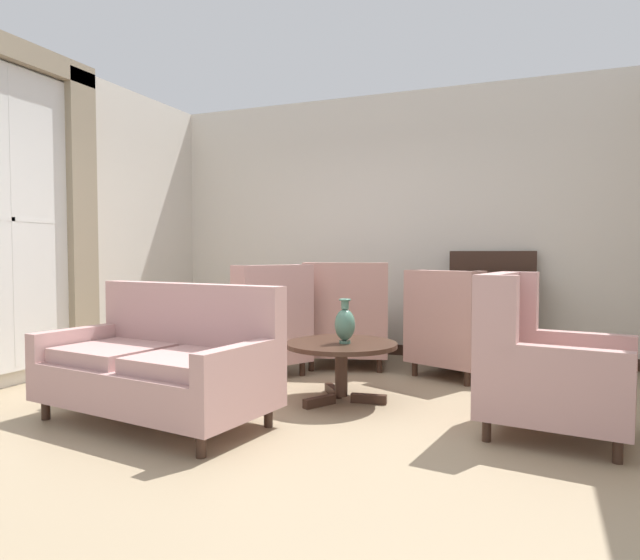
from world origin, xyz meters
name	(u,v)px	position (x,y,z in m)	size (l,w,h in m)	color
ground	(300,413)	(0.00, 0.00, 0.00)	(7.64, 7.64, 0.00)	#9E896B
wall_back	(390,225)	(0.00, 2.62, 1.50)	(5.62, 0.08, 3.01)	silver
wall_left	(88,221)	(-2.73, 0.78, 1.50)	(0.08, 3.66, 3.01)	silver
baseboard_back	(388,349)	(0.00, 2.56, 0.06)	(5.46, 0.03, 0.12)	#382319
window_with_curtains	(13,201)	(-2.63, -0.17, 1.63)	(0.12, 1.82, 2.95)	silver
coffee_table	(341,353)	(0.18, 0.41, 0.39)	(0.88, 0.88, 0.47)	#382319
porcelain_vase	(345,324)	(0.22, 0.38, 0.62)	(0.16, 0.16, 0.35)	#4C7A66
settee	(161,365)	(-0.82, -0.54, 0.40)	(1.75, 1.06, 0.95)	tan
armchair_beside_settee	(347,324)	(-0.23, 1.75, 0.44)	(1.04, 1.10, 1.08)	tan
armchair_far_left	(456,331)	(0.89, 1.65, 0.44)	(1.00, 1.05, 1.01)	tan
armchair_near_sideboard	(542,368)	(1.65, 0.13, 0.43)	(0.99, 0.93, 1.04)	tan
armchair_foreground_right	(262,329)	(-0.84, 1.02, 0.45)	(1.08, 1.06, 1.06)	tan
sideboard	(490,313)	(1.15, 2.32, 0.55)	(0.89, 0.40, 1.20)	#382319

